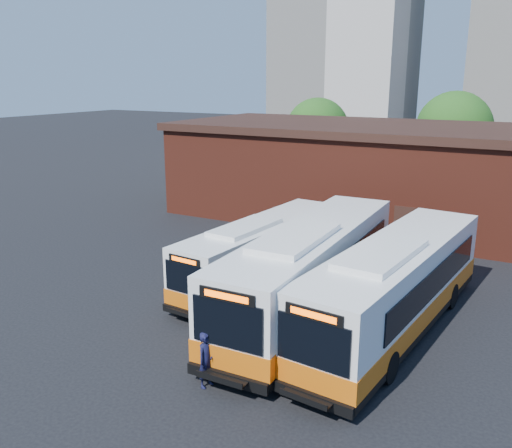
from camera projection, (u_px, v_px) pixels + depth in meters
The scene contains 8 objects.
ground at pixel (230, 332), 20.70m from camera, with size 220.00×220.00×0.00m, color black.
bus_midwest at pixel (262, 253), 25.54m from camera, with size 3.26×11.50×3.09m.
bus_mideast at pixel (311, 273), 22.03m from camera, with size 3.20×13.97×3.78m.
bus_east at pixel (394, 290), 20.45m from camera, with size 4.01×13.53×3.64m.
transit_worker at pixel (206, 360), 16.88m from camera, with size 0.67×0.44×1.83m, color black.
depot_building at pixel (384, 172), 36.72m from camera, with size 28.60×12.60×6.40m.
tree_west at pixel (317, 130), 51.17m from camera, with size 6.00×6.00×7.65m.
tree_mid at pixel (454, 129), 47.12m from camera, with size 6.56×6.56×8.36m.
Camera 1 is at (10.04, -16.03, 9.41)m, focal length 38.00 mm.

